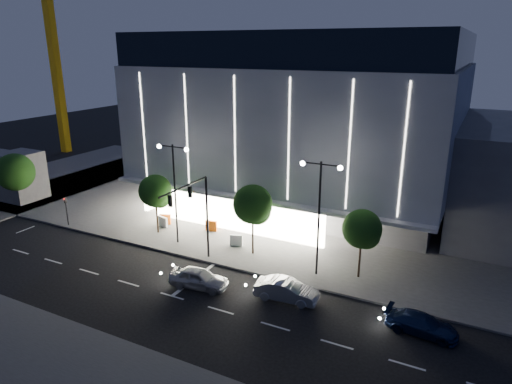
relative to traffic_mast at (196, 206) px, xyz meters
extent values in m
plane|color=black|center=(-1.00, -3.34, -5.03)|extent=(160.00, 160.00, 0.00)
cube|color=#474747|center=(4.00, 20.66, -4.95)|extent=(70.00, 40.00, 0.15)
cube|color=#474747|center=(-31.00, 6.66, -4.95)|extent=(16.00, 50.00, 0.15)
cube|color=#4C4C51|center=(2.00, 20.66, -3.03)|extent=(28.00, 21.00, 4.00)
cube|color=#97979C|center=(2.00, 18.66, 4.47)|extent=(30.00, 25.00, 11.00)
cube|color=black|center=(2.00, 18.66, 11.47)|extent=(29.40, 24.50, 3.00)
cube|color=white|center=(-1.00, 7.36, -3.03)|extent=(18.00, 0.40, 3.60)
cube|color=white|center=(-11.80, 12.66, -3.03)|extent=(0.40, 10.00, 3.60)
cube|color=#97979C|center=(2.00, 6.36, -0.93)|extent=(30.00, 2.00, 0.30)
cube|color=white|center=(2.00, 6.14, 4.47)|extent=(24.00, 0.06, 10.00)
cylinder|color=black|center=(0.00, 1.46, -1.53)|extent=(0.18, 0.18, 7.00)
cylinder|color=black|center=(0.00, -1.44, 1.97)|extent=(0.14, 5.80, 0.14)
cube|color=black|center=(0.00, -0.74, 1.37)|extent=(0.28, 0.18, 0.85)
cube|color=black|center=(0.00, -3.14, 1.37)|extent=(0.28, 0.18, 0.85)
sphere|color=#FF0C0C|center=(-0.12, -0.74, 1.67)|extent=(0.14, 0.14, 0.14)
cylinder|color=black|center=(-4.00, 2.66, -0.53)|extent=(0.16, 0.16, 9.00)
cylinder|color=black|center=(-4.70, 2.66, 3.77)|extent=(1.40, 0.10, 0.10)
cylinder|color=black|center=(-3.30, 2.66, 3.77)|extent=(1.40, 0.10, 0.10)
sphere|color=white|center=(-5.40, 2.66, 3.67)|extent=(0.36, 0.36, 0.36)
sphere|color=white|center=(-2.60, 2.66, 3.67)|extent=(0.36, 0.36, 0.36)
cylinder|color=black|center=(9.00, 2.66, -0.53)|extent=(0.16, 0.16, 9.00)
cylinder|color=black|center=(8.30, 2.66, 3.77)|extent=(1.40, 0.10, 0.10)
cylinder|color=black|center=(9.70, 2.66, 3.77)|extent=(1.40, 0.10, 0.10)
sphere|color=white|center=(7.60, 2.66, 3.67)|extent=(0.36, 0.36, 0.36)
sphere|color=white|center=(10.40, 2.66, 3.67)|extent=(0.36, 0.36, 0.36)
cylinder|color=black|center=(-16.00, 1.16, -3.53)|extent=(0.12, 0.12, 3.00)
cube|color=black|center=(-16.00, 1.16, -2.33)|extent=(0.22, 0.16, 0.55)
sphere|color=#FF0C0C|center=(-16.00, 1.05, -2.18)|extent=(0.10, 0.10, 0.10)
cube|color=gold|center=(-43.00, 24.66, 8.97)|extent=(1.20, 1.20, 28.00)
cylinder|color=black|center=(-7.00, 3.66, -3.14)|extent=(0.16, 0.16, 3.78)
sphere|color=#163F11|center=(-7.00, 3.66, -0.82)|extent=(3.02, 3.02, 3.02)
sphere|color=#163F11|center=(-6.70, 3.86, -1.36)|extent=(2.16, 2.16, 2.16)
sphere|color=#163F11|center=(-7.25, 3.51, -1.14)|extent=(1.94, 1.94, 1.94)
cylinder|color=black|center=(3.00, 3.66, -3.00)|extent=(0.16, 0.16, 4.06)
sphere|color=#163F11|center=(3.00, 3.66, -0.50)|extent=(3.25, 3.25, 3.25)
sphere|color=#163F11|center=(3.30, 3.86, -1.08)|extent=(2.32, 2.32, 2.32)
sphere|color=#163F11|center=(2.75, 3.51, -0.85)|extent=(2.09, 2.09, 2.09)
cylinder|color=black|center=(12.00, 3.66, -3.21)|extent=(0.16, 0.16, 3.64)
sphere|color=#163F11|center=(12.00, 3.66, -0.97)|extent=(2.91, 2.91, 2.91)
sphere|color=#163F11|center=(12.30, 3.86, -1.49)|extent=(2.08, 2.08, 2.08)
sphere|color=#163F11|center=(11.75, 3.51, -1.28)|extent=(1.87, 1.87, 1.87)
imported|color=#A2A5AA|center=(2.00, -2.93, -4.28)|extent=(4.57, 2.33, 1.49)
imported|color=silver|center=(8.34, -1.61, -4.30)|extent=(4.57, 1.99, 1.46)
imported|color=#122047|center=(17.23, -1.40, -4.40)|extent=(4.42, 2.02, 1.25)
cube|color=#E25B0C|center=(-7.69, 5.63, -4.38)|extent=(1.12, 0.63, 1.00)
cube|color=silver|center=(-7.44, 5.01, -4.38)|extent=(1.13, 0.49, 1.00)
cube|color=#F95F0D|center=(-2.75, 6.24, -4.38)|extent=(1.13, 0.43, 1.00)
cube|color=white|center=(1.00, 4.38, -4.38)|extent=(1.13, 0.56, 1.00)
camera|label=1|loc=(19.15, -27.35, 11.74)|focal=32.00mm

